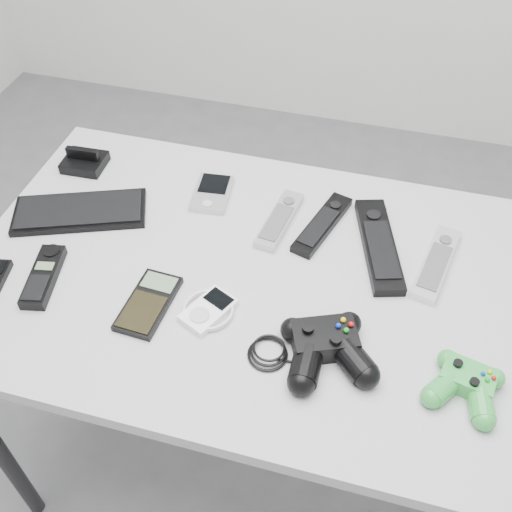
% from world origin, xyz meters
% --- Properties ---
extents(floor, '(3.50, 3.50, 0.00)m').
position_xyz_m(floor, '(0.00, 0.00, 0.00)').
color(floor, slate).
rests_on(floor, ground).
extents(desk, '(1.14, 0.73, 0.76)m').
position_xyz_m(desk, '(0.01, 0.03, 0.69)').
color(desk, '#AAAAAC').
rests_on(desk, floor).
extents(pda_keyboard, '(0.30, 0.21, 0.02)m').
position_xyz_m(pda_keyboard, '(-0.40, 0.10, 0.77)').
color(pda_keyboard, black).
rests_on(pda_keyboard, desk).
extents(dock_bracket, '(0.10, 0.09, 0.05)m').
position_xyz_m(dock_bracket, '(-0.46, 0.25, 0.79)').
color(dock_bracket, black).
rests_on(dock_bracket, desk).
extents(pda, '(0.09, 0.13, 0.02)m').
position_xyz_m(pda, '(-0.14, 0.23, 0.77)').
color(pda, '#AFAFB7').
rests_on(pda, desk).
extents(remote_silver_a, '(0.07, 0.19, 0.02)m').
position_xyz_m(remote_silver_a, '(0.02, 0.18, 0.77)').
color(remote_silver_a, '#AFAFB7').
rests_on(remote_silver_a, desk).
extents(remote_black_a, '(0.10, 0.20, 0.02)m').
position_xyz_m(remote_black_a, '(0.11, 0.19, 0.77)').
color(remote_black_a, black).
rests_on(remote_black_a, desk).
extents(remote_black_b, '(0.13, 0.27, 0.02)m').
position_xyz_m(remote_black_b, '(0.24, 0.16, 0.77)').
color(remote_black_b, black).
rests_on(remote_black_b, desk).
extents(remote_silver_b, '(0.09, 0.21, 0.02)m').
position_xyz_m(remote_silver_b, '(0.35, 0.14, 0.77)').
color(remote_silver_b, silver).
rests_on(remote_silver_b, desk).
extents(cordless_handset, '(0.08, 0.16, 0.02)m').
position_xyz_m(cordless_handset, '(-0.38, -0.10, 0.77)').
color(cordless_handset, black).
rests_on(cordless_handset, desk).
extents(calculator, '(0.09, 0.16, 0.02)m').
position_xyz_m(calculator, '(-0.16, -0.10, 0.77)').
color(calculator, black).
rests_on(calculator, desk).
extents(mp3_player, '(0.13, 0.13, 0.02)m').
position_xyz_m(mp3_player, '(-0.05, -0.09, 0.77)').
color(mp3_player, white).
rests_on(mp3_player, desk).
extents(controller_black, '(0.31, 0.26, 0.05)m').
position_xyz_m(controller_black, '(0.18, -0.12, 0.79)').
color(controller_black, black).
rests_on(controller_black, desk).
extents(controller_green, '(0.15, 0.15, 0.04)m').
position_xyz_m(controller_green, '(0.41, -0.13, 0.78)').
color(controller_green, '#24852B').
rests_on(controller_green, desk).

